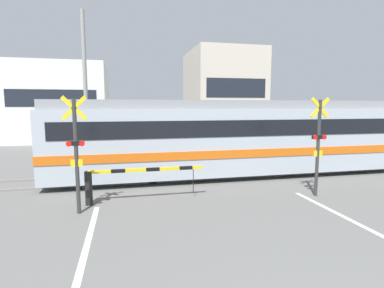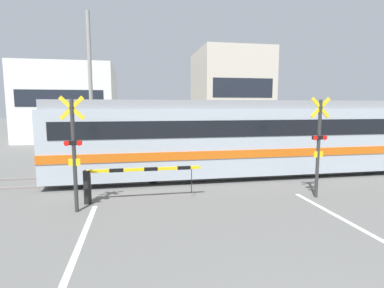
{
  "view_description": "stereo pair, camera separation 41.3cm",
  "coord_description": "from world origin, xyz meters",
  "px_view_note": "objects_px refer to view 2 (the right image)",
  "views": [
    {
      "loc": [
        -2.47,
        -1.31,
        3.03
      ],
      "look_at": [
        0.0,
        9.62,
        1.6
      ],
      "focal_mm": 28.0,
      "sensor_mm": 36.0,
      "label": 1
    },
    {
      "loc": [
        -2.07,
        -1.39,
        3.03
      ],
      "look_at": [
        0.0,
        9.62,
        1.6
      ],
      "focal_mm": 28.0,
      "sensor_mm": 36.0,
      "label": 2
    }
  ],
  "objects_px": {
    "crossing_barrier_near": "(118,178)",
    "crossing_signal_right": "(319,143)",
    "crossing_barrier_far": "(225,148)",
    "pedestrian": "(171,140)",
    "commuter_train": "(299,134)",
    "crossing_signal_left": "(74,149)"
  },
  "relations": [
    {
      "from": "crossing_signal_right",
      "to": "pedestrian",
      "type": "relative_size",
      "value": 1.95
    },
    {
      "from": "crossing_signal_left",
      "to": "crossing_signal_right",
      "type": "height_order",
      "value": "same"
    },
    {
      "from": "crossing_barrier_far",
      "to": "crossing_signal_right",
      "type": "bearing_deg",
      "value": -80.33
    },
    {
      "from": "crossing_signal_right",
      "to": "pedestrian",
      "type": "xyz_separation_m",
      "value": [
        -3.79,
        9.3,
        -0.85
      ]
    },
    {
      "from": "crossing_barrier_near",
      "to": "crossing_barrier_far",
      "type": "bearing_deg",
      "value": 48.64
    },
    {
      "from": "commuter_train",
      "to": "crossing_barrier_near",
      "type": "height_order",
      "value": "commuter_train"
    },
    {
      "from": "commuter_train",
      "to": "crossing_barrier_near",
      "type": "relative_size",
      "value": 5.83
    },
    {
      "from": "crossing_barrier_far",
      "to": "pedestrian",
      "type": "relative_size",
      "value": 2.17
    },
    {
      "from": "commuter_train",
      "to": "crossing_signal_right",
      "type": "bearing_deg",
      "value": -111.09
    },
    {
      "from": "crossing_barrier_far",
      "to": "commuter_train",
      "type": "bearing_deg",
      "value": -50.72
    },
    {
      "from": "crossing_barrier_near",
      "to": "crossing_signal_right",
      "type": "bearing_deg",
      "value": -6.26
    },
    {
      "from": "crossing_barrier_near",
      "to": "crossing_barrier_far",
      "type": "xyz_separation_m",
      "value": [
        5.3,
        6.02,
        0.0
      ]
    },
    {
      "from": "crossing_signal_right",
      "to": "pedestrian",
      "type": "bearing_deg",
      "value": 112.19
    },
    {
      "from": "crossing_barrier_near",
      "to": "crossing_signal_right",
      "type": "relative_size",
      "value": 1.11
    },
    {
      "from": "pedestrian",
      "to": "crossing_signal_right",
      "type": "bearing_deg",
      "value": -67.81
    },
    {
      "from": "crossing_barrier_far",
      "to": "crossing_signal_left",
      "type": "relative_size",
      "value": 1.11
    },
    {
      "from": "crossing_barrier_near",
      "to": "pedestrian",
      "type": "distance_m",
      "value": 9.0
    },
    {
      "from": "crossing_signal_right",
      "to": "pedestrian",
      "type": "height_order",
      "value": "crossing_signal_right"
    },
    {
      "from": "commuter_train",
      "to": "crossing_signal_left",
      "type": "bearing_deg",
      "value": -158.06
    },
    {
      "from": "commuter_train",
      "to": "crossing_barrier_far",
      "type": "relative_size",
      "value": 5.83
    },
    {
      "from": "crossing_signal_left",
      "to": "crossing_signal_right",
      "type": "relative_size",
      "value": 1.0
    },
    {
      "from": "crossing_barrier_near",
      "to": "crossing_signal_left",
      "type": "bearing_deg",
      "value": -148.3
    }
  ]
}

